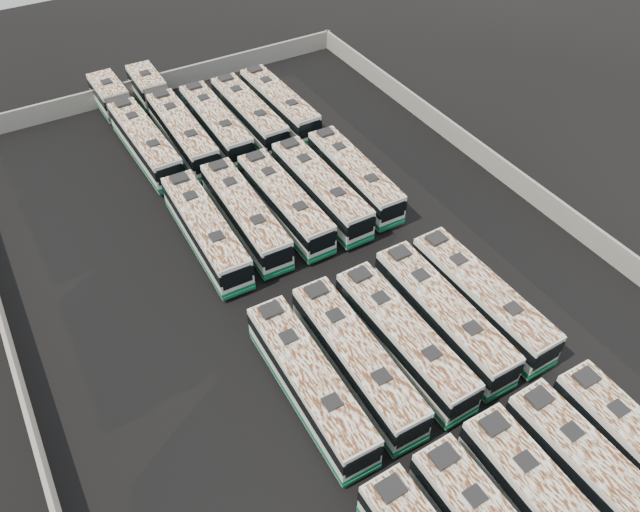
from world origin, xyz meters
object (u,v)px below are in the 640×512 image
(bus_midfront_far_right, at_px, (481,298))
(bus_midback_center, at_px, (285,202))
(bus_midback_right, at_px, (320,189))
(bus_midback_far_right, at_px, (354,176))
(bus_midback_far_left, at_px, (205,230))
(bus_midback_left, at_px, (245,215))
(bus_back_far_left, at_px, (133,126))
(bus_back_center, at_px, (216,124))
(bus_midfront_center, at_px, (403,339))
(bus_front_right, at_px, (604,485))
(bus_midfront_left, at_px, (356,359))
(bus_midfront_far_left, at_px, (309,383))
(bus_back_far_right, at_px, (279,104))
(bus_midfront_right, at_px, (442,315))
(bus_back_right, at_px, (249,114))
(bus_back_left, at_px, (170,117))

(bus_midfront_far_right, distance_m, bus_midback_center, 18.84)
(bus_midback_right, height_order, bus_midback_far_right, bus_midback_right)
(bus_midback_far_left, bearing_deg, bus_midback_left, 4.81)
(bus_back_far_left, bearing_deg, bus_back_center, -28.08)
(bus_midfront_center, distance_m, bus_midback_center, 17.58)
(bus_front_right, distance_m, bus_midfront_left, 16.45)
(bus_midback_center, bearing_deg, bus_midback_far_right, 1.35)
(bus_midfront_far_left, height_order, bus_back_far_left, bus_midfront_far_left)
(bus_midback_center, bearing_deg, bus_back_center, 89.72)
(bus_midfront_far_right, height_order, bus_back_far_left, bus_midfront_far_right)
(bus_midfront_far_right, height_order, bus_back_far_right, bus_midfront_far_right)
(bus_midfront_far_left, height_order, bus_midfront_right, same)
(bus_midfront_center, relative_size, bus_back_far_left, 0.64)
(bus_midfront_far_right, distance_m, bus_back_right, 32.39)
(bus_midback_far_left, bearing_deg, bus_midback_center, 1.31)
(bus_midfront_center, height_order, bus_midback_far_left, bus_midback_far_left)
(bus_back_left, bearing_deg, bus_midfront_far_left, -95.30)
(bus_back_far_right, bearing_deg, bus_midback_far_left, -135.71)
(bus_midback_center, height_order, bus_back_far_left, bus_back_far_left)
(bus_back_left, relative_size, bus_back_far_right, 1.58)
(bus_midfront_far_left, distance_m, bus_midback_center, 18.97)
(bus_midfront_center, xyz_separation_m, bus_back_far_right, (7.29, 32.62, -0.03))
(bus_midback_far_left, xyz_separation_m, bus_back_far_right, (14.76, 15.04, -0.06))
(bus_midback_far_left, relative_size, bus_back_right, 1.03)
(bus_midback_center, relative_size, bus_midback_far_right, 1.01)
(bus_midback_right, xyz_separation_m, bus_back_left, (-7.27, 18.39, -0.02))
(bus_front_right, bearing_deg, bus_back_far_left, 101.18)
(bus_midfront_far_right, xyz_separation_m, bus_midback_right, (-3.68, 17.35, 0.01))
(bus_midfront_right, distance_m, bus_back_center, 32.33)
(bus_midback_far_left, relative_size, bus_back_left, 0.65)
(bus_midfront_right, bearing_deg, bus_back_center, 96.79)
(bus_midback_far_left, xyz_separation_m, bus_midback_far_right, (14.80, 0.25, -0.08))
(bus_midback_far_left, xyz_separation_m, bus_midback_right, (11.06, -0.00, -0.01))
(bus_midfront_center, relative_size, bus_midback_left, 1.00)
(bus_midback_left, bearing_deg, bus_midfront_far_right, -56.50)
(bus_midback_far_right, bearing_deg, bus_midback_left, -178.68)
(bus_midfront_far_right, relative_size, bus_midback_far_right, 1.03)
(bus_midfront_far_left, height_order, bus_midfront_left, bus_midfront_left)
(bus_back_far_right, bearing_deg, bus_midfront_far_left, -115.64)
(bus_midback_far_left, bearing_deg, bus_back_right, 54.51)
(bus_midfront_center, bearing_deg, bus_midback_center, 88.89)
(bus_midfront_left, xyz_separation_m, bus_midback_left, (0.03, 17.66, -0.02))
(bus_midback_center, bearing_deg, bus_back_right, 75.50)
(bus_back_far_right, bearing_deg, bus_back_left, 161.76)
(bus_front_right, height_order, bus_midfront_far_left, bus_midfront_far_left)
(bus_midfront_far_right, bearing_deg, bus_midback_center, 111.65)
(bus_midback_left, xyz_separation_m, bus_midback_far_right, (11.09, 0.02, -0.05))
(bus_midfront_left, height_order, bus_midback_left, bus_midfront_left)
(bus_back_left, bearing_deg, bus_midfront_center, -83.46)
(bus_midfront_right, distance_m, bus_midback_right, 17.27)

